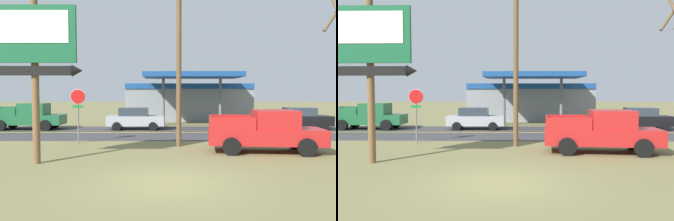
{
  "view_description": "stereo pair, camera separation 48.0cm",
  "coord_description": "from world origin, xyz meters",
  "views": [
    {
      "loc": [
        -0.03,
        -10.34,
        2.79
      ],
      "look_at": [
        0.0,
        8.0,
        1.8
      ],
      "focal_mm": 36.56,
      "sensor_mm": 36.0,
      "label": 1
    },
    {
      "loc": [
        0.45,
        -10.33,
        2.79
      ],
      "look_at": [
        0.0,
        8.0,
        1.8
      ],
      "focal_mm": 36.56,
      "sensor_mm": 36.0,
      "label": 2
    }
  ],
  "objects": [
    {
      "name": "gas_station",
      "position": [
        1.98,
        24.08,
        1.94
      ],
      "size": [
        12.0,
        11.5,
        4.4
      ],
      "color": "gray",
      "rests_on": "ground"
    },
    {
      "name": "pickup_green_on_road",
      "position": [
        -10.36,
        15.0,
        0.96
      ],
      "size": [
        5.2,
        2.24,
        1.96
      ],
      "color": "#1E6038",
      "rests_on": "ground"
    },
    {
      "name": "ground_plane",
      "position": [
        0.0,
        0.0,
        0.0
      ],
      "size": [
        180.0,
        180.0,
        0.0
      ],
      "primitive_type": "plane",
      "color": "olive"
    },
    {
      "name": "pickup_red_parked_on_lawn",
      "position": [
        4.53,
        5.41,
        0.96
      ],
      "size": [
        5.36,
        2.61,
        1.96
      ],
      "color": "red",
      "rests_on": "ground"
    },
    {
      "name": "stop_sign",
      "position": [
        -4.91,
        8.17,
        2.03
      ],
      "size": [
        0.8,
        0.08,
        2.95
      ],
      "color": "slate",
      "rests_on": "ground"
    },
    {
      "name": "car_silver_near_lane",
      "position": [
        -2.45,
        15.0,
        0.83
      ],
      "size": [
        4.2,
        2.0,
        1.64
      ],
      "color": "#A8AAAF",
      "rests_on": "ground"
    },
    {
      "name": "utility_pole",
      "position": [
        0.52,
        7.13,
        5.21
      ],
      "size": [
        2.17,
        0.26,
        9.73
      ],
      "color": "brown",
      "rests_on": "ground"
    },
    {
      "name": "car_black_far_lane",
      "position": [
        9.85,
        15.0,
        0.83
      ],
      "size": [
        4.2,
        2.0,
        1.64
      ],
      "color": "black",
      "rests_on": "ground"
    },
    {
      "name": "road_centre_line",
      "position": [
        0.0,
        13.0,
        0.02
      ],
      "size": [
        126.0,
        0.2,
        0.01
      ],
      "primitive_type": "cube",
      "color": "gold",
      "rests_on": "road_asphalt"
    },
    {
      "name": "road_asphalt",
      "position": [
        0.0,
        13.0,
        0.01
      ],
      "size": [
        140.0,
        8.0,
        0.02
      ],
      "primitive_type": "cube",
      "color": "#3D3D3F",
      "rests_on": "ground"
    },
    {
      "name": "motel_sign",
      "position": [
        -5.09,
        2.76,
        4.39
      ],
      "size": [
        3.54,
        0.54,
        6.37
      ],
      "color": "brown",
      "rests_on": "ground"
    }
  ]
}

